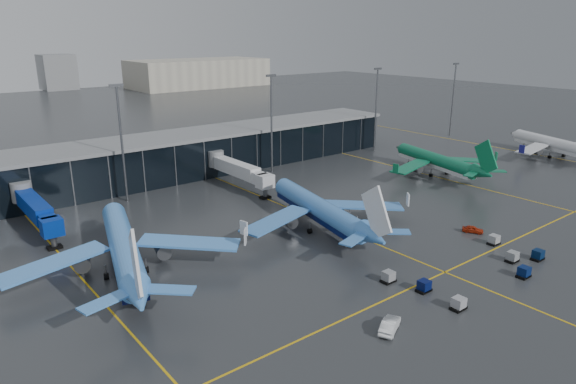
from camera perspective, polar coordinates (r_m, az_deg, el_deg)
ground at (r=86.13m, az=4.91°, el=-7.25°), size 600.00×600.00×0.00m
terminal_pier at (r=133.80m, az=-13.57°, el=3.77°), size 142.00×17.00×10.70m
jet_bridges at (r=106.00m, az=-26.24°, el=-1.62°), size 94.00×27.50×7.20m
flood_masts at (r=123.82m, az=-9.34°, el=6.93°), size 203.00×0.50×25.50m
distant_hangars at (r=343.82m, az=-21.24°, el=11.74°), size 260.00×71.00×22.00m
taxi_lines at (r=99.57m, az=4.92°, el=-3.75°), size 220.00×120.00×0.02m
airliner_arkefly at (r=82.85m, az=-18.03°, el=-4.13°), size 48.21×51.84×13.27m
airliner_klm_near at (r=96.53m, az=3.35°, el=-0.46°), size 43.66×47.45×12.53m
airliner_aer_lingus at (r=139.21m, az=16.12°, el=4.27°), size 41.94×45.25×11.69m
airliner_ba at (r=172.55m, az=27.48°, el=5.48°), size 45.36×48.23×11.98m
baggage_carts at (r=85.48m, az=20.49°, el=-8.00°), size 27.71×13.33×1.70m
mobile_airstair at (r=95.79m, az=6.70°, el=-4.19°), size 2.89×3.63×3.45m
service_van_red at (r=101.71m, az=19.85°, el=-3.92°), size 3.19×4.05×1.29m
service_van_white at (r=67.36m, az=11.25°, el=-14.28°), size 5.21×3.78×1.64m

